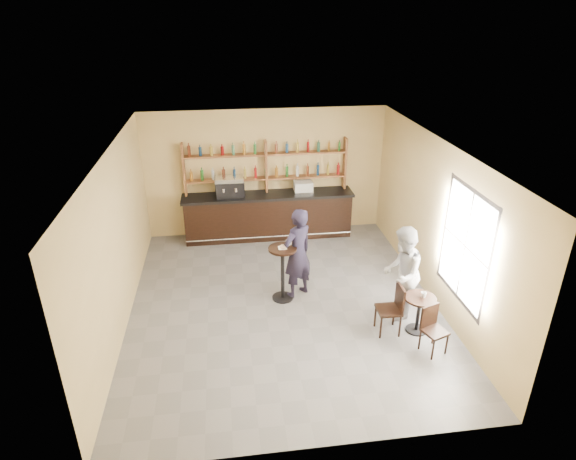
{
  "coord_description": "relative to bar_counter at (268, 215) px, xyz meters",
  "views": [
    {
      "loc": [
        -1.01,
        -8.05,
        5.46
      ],
      "look_at": [
        0.2,
        0.8,
        1.25
      ],
      "focal_mm": 30.0,
      "sensor_mm": 36.0,
      "label": 1
    }
  ],
  "objects": [
    {
      "name": "cafe_table",
      "position": [
        2.3,
        -4.35,
        -0.22
      ],
      "size": [
        0.67,
        0.67,
        0.72
      ],
      "primitive_type": null,
      "rotation": [
        0.0,
        0.0,
        -0.21
      ],
      "color": "black",
      "rests_on": "floor"
    },
    {
      "name": "man_main",
      "position": [
        0.31,
        -2.84,
        0.38
      ],
      "size": [
        0.83,
        0.77,
        1.91
      ],
      "primitive_type": "imported",
      "rotation": [
        0.0,
        0.0,
        3.73
      ],
      "color": "black",
      "rests_on": "floor"
    },
    {
      "name": "window_frame",
      "position": [
        2.97,
        -4.35,
        1.12
      ],
      "size": [
        0.04,
        1.7,
        2.1
      ],
      "primitive_type": null,
      "color": "black",
      "rests_on": "wall_right"
    },
    {
      "name": "patron_second",
      "position": [
        2.12,
        -3.81,
        0.34
      ],
      "size": [
        1.02,
        1.11,
        1.84
      ],
      "primitive_type": "imported",
      "rotation": [
        0.0,
        0.0,
        -2.04
      ],
      "color": "#A0A0A5",
      "rests_on": "floor"
    },
    {
      "name": "cup_pedestal",
      "position": [
        0.13,
        -2.85,
        0.63
      ],
      "size": [
        0.17,
        0.17,
        0.11
      ],
      "primitive_type": "imported",
      "rotation": [
        0.0,
        0.0,
        -0.34
      ],
      "color": "white",
      "rests_on": "pedestal_table"
    },
    {
      "name": "espresso_machine",
      "position": [
        -0.94,
        0.0,
        0.82
      ],
      "size": [
        0.72,
        0.5,
        0.49
      ],
      "primitive_type": null,
      "rotation": [
        0.0,
        0.0,
        0.08
      ],
      "color": "black",
      "rests_on": "bar_counter"
    },
    {
      "name": "floor",
      "position": [
        -0.02,
        -3.15,
        -0.58
      ],
      "size": [
        7.0,
        7.0,
        0.0
      ],
      "primitive_type": "plane",
      "color": "slate",
      "rests_on": "ground"
    },
    {
      "name": "pastry_case",
      "position": [
        0.89,
        0.0,
        0.72
      ],
      "size": [
        0.52,
        0.45,
        0.28
      ],
      "primitive_type": null,
      "rotation": [
        0.0,
        0.0,
        0.15
      ],
      "color": "silver",
      "rests_on": "bar_counter"
    },
    {
      "name": "window_pane",
      "position": [
        2.98,
        -4.35,
        1.12
      ],
      "size": [
        0.0,
        2.0,
        2.0
      ],
      "primitive_type": "plane",
      "rotation": [
        1.57,
        0.0,
        -1.57
      ],
      "color": "white",
      "rests_on": "wall_right"
    },
    {
      "name": "liquor_bottles",
      "position": [
        -0.02,
        0.22,
        1.4
      ],
      "size": [
        3.68,
        0.1,
        1.0
      ],
      "primitive_type": null,
      "color": "#8C5919",
      "rests_on": "shelf_unit"
    },
    {
      "name": "shelf_unit",
      "position": [
        -0.02,
        0.22,
        1.23
      ],
      "size": [
        4.0,
        0.26,
        1.4
      ],
      "primitive_type": null,
      "color": "brown",
      "rests_on": "wall_back"
    },
    {
      "name": "wall_front",
      "position": [
        -0.02,
        -6.65,
        1.02
      ],
      "size": [
        7.0,
        0.0,
        7.0
      ],
      "primitive_type": "plane",
      "rotation": [
        -1.57,
        0.0,
        0.0
      ],
      "color": "#D6B879",
      "rests_on": "floor"
    },
    {
      "name": "chair_west",
      "position": [
        1.75,
        -4.3,
        -0.1
      ],
      "size": [
        0.42,
        0.42,
        0.96
      ],
      "primitive_type": null,
      "rotation": [
        0.0,
        0.0,
        -1.59
      ],
      "color": "black",
      "rests_on": "floor"
    },
    {
      "name": "bar_counter",
      "position": [
        0.0,
        0.0,
        0.0
      ],
      "size": [
        4.27,
        0.83,
        1.16
      ],
      "primitive_type": null,
      "color": "black",
      "rests_on": "floor"
    },
    {
      "name": "wall_left",
      "position": [
        -3.02,
        -3.15,
        1.02
      ],
      "size": [
        0.0,
        7.0,
        7.0
      ],
      "primitive_type": "plane",
      "rotation": [
        1.57,
        0.0,
        1.57
      ],
      "color": "#D6B879",
      "rests_on": "floor"
    },
    {
      "name": "ceiling",
      "position": [
        -0.02,
        -3.15,
        2.62
      ],
      "size": [
        7.0,
        7.0,
        0.0
      ],
      "primitive_type": "plane",
      "rotation": [
        3.14,
        0.0,
        0.0
      ],
      "color": "white",
      "rests_on": "wall_back"
    },
    {
      "name": "donut",
      "position": [
        0.0,
        -2.96,
        0.61
      ],
      "size": [
        0.16,
        0.16,
        0.05
      ],
      "primitive_type": "torus",
      "rotation": [
        0.0,
        0.0,
        -0.19
      ],
      "color": "#C78648",
      "rests_on": "napkin"
    },
    {
      "name": "wall_back",
      "position": [
        -0.02,
        0.35,
        1.02
      ],
      "size": [
        7.0,
        0.0,
        7.0
      ],
      "primitive_type": "plane",
      "rotation": [
        1.57,
        0.0,
        0.0
      ],
      "color": "#D6B879",
      "rests_on": "floor"
    },
    {
      "name": "napkin",
      "position": [
        -0.01,
        -2.95,
        0.58
      ],
      "size": [
        0.17,
        0.17,
        0.0
      ],
      "primitive_type": "cube",
      "rotation": [
        0.0,
        0.0,
        0.02
      ],
      "color": "white",
      "rests_on": "pedestal_table"
    },
    {
      "name": "wall_right",
      "position": [
        2.98,
        -3.15,
        1.02
      ],
      "size": [
        0.0,
        7.0,
        7.0
      ],
      "primitive_type": "plane",
      "rotation": [
        1.57,
        0.0,
        -1.57
      ],
      "color": "#D6B879",
      "rests_on": "floor"
    },
    {
      "name": "pedestal_table",
      "position": [
        -0.01,
        -2.95,
        0.0
      ],
      "size": [
        0.7,
        0.7,
        1.16
      ],
      "primitive_type": null,
      "rotation": [
        0.0,
        0.0,
        0.29
      ],
      "color": "black",
      "rests_on": "floor"
    },
    {
      "name": "chair_south",
      "position": [
        2.35,
        -4.95,
        -0.15
      ],
      "size": [
        0.48,
        0.48,
        0.85
      ],
      "primitive_type": null,
      "rotation": [
        0.0,
        0.0,
        0.37
      ],
      "color": "black",
      "rests_on": "floor"
    },
    {
      "name": "cup_cafe",
      "position": [
        2.35,
        -4.35,
        0.19
      ],
      "size": [
        0.11,
        0.11,
        0.1
      ],
      "primitive_type": "imported",
      "rotation": [
        0.0,
        0.0,
        -0.03
      ],
      "color": "white",
      "rests_on": "cafe_table"
    }
  ]
}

